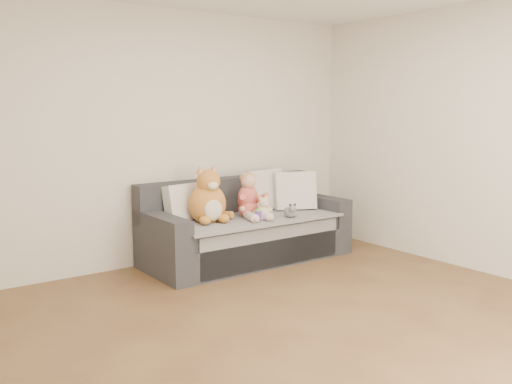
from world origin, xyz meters
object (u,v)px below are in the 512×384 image
plush_cat (208,200)px  teddy_bear (264,210)px  sippy_cup (258,214)px  toddler (250,198)px  sofa (245,231)px

plush_cat → teddy_bear: plush_cat is taller
plush_cat → teddy_bear: bearing=-16.7°
plush_cat → sippy_cup: (0.44, -0.24, -0.15)m
toddler → sippy_cup: bearing=-88.6°
sofa → toddler: size_ratio=4.50×
sofa → teddy_bear: size_ratio=9.02×
sippy_cup → sofa: bearing=83.0°
sippy_cup → plush_cat: bearing=151.8°
sippy_cup → teddy_bear: bearing=12.6°
teddy_bear → sippy_cup: bearing=-162.8°
plush_cat → sippy_cup: plush_cat is taller
plush_cat → sippy_cup: bearing=-22.2°
sofa → teddy_bear: (0.05, -0.26, 0.26)m
sofa → toddler: (-0.01, -0.09, 0.36)m
teddy_bear → sippy_cup: teddy_bear is taller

